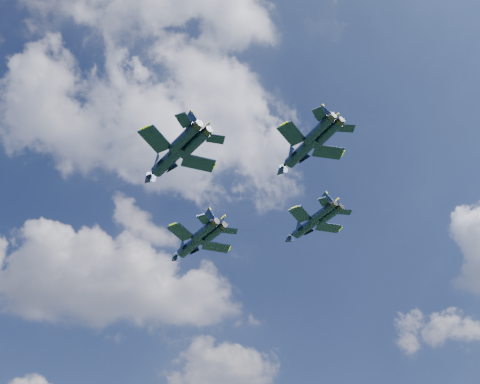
% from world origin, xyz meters
% --- Properties ---
extents(jet_lead, '(13.01, 17.62, 4.26)m').
position_xyz_m(jet_lead, '(-9.23, 24.37, 62.97)').
color(jet_lead, black).
extents(jet_left, '(13.41, 17.92, 4.37)m').
position_xyz_m(jet_left, '(-15.10, 4.44, 65.79)').
color(jet_left, black).
extents(jet_right, '(11.88, 16.26, 3.89)m').
position_xyz_m(jet_right, '(12.67, 19.36, 66.61)').
color(jet_right, black).
extents(jet_slot, '(11.43, 15.82, 3.76)m').
position_xyz_m(jet_slot, '(5.20, -2.56, 64.35)').
color(jet_slot, black).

